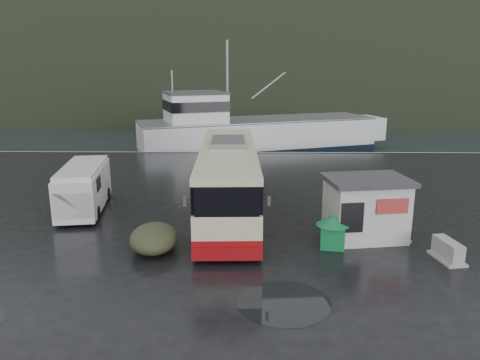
{
  "coord_description": "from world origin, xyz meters",
  "views": [
    {
      "loc": [
        3.04,
        -20.01,
        7.75
      ],
      "look_at": [
        2.72,
        3.69,
        1.7
      ],
      "focal_mm": 35.0,
      "sensor_mm": 36.0,
      "label": 1
    }
  ],
  "objects_px": {
    "coach_bus": "(228,212)",
    "fishing_trawler": "(258,139)",
    "white_van": "(86,210)",
    "jersey_barrier_b": "(394,237)",
    "jersey_barrier_c": "(447,260)",
    "dome_tent": "(154,250)",
    "waste_bin_right": "(332,247)",
    "ticket_kiosk": "(363,237)",
    "jersey_barrier_a": "(244,246)",
    "waste_bin_left": "(230,232)"
  },
  "relations": [
    {
      "from": "white_van",
      "to": "jersey_barrier_c",
      "type": "height_order",
      "value": "white_van"
    },
    {
      "from": "coach_bus",
      "to": "dome_tent",
      "type": "xyz_separation_m",
      "value": [
        -2.94,
        -5.14,
        0.0
      ]
    },
    {
      "from": "jersey_barrier_b",
      "to": "jersey_barrier_c",
      "type": "bearing_deg",
      "value": -62.35
    },
    {
      "from": "white_van",
      "to": "jersey_barrier_c",
      "type": "relative_size",
      "value": 3.6
    },
    {
      "from": "waste_bin_right",
      "to": "jersey_barrier_c",
      "type": "distance_m",
      "value": 4.57
    },
    {
      "from": "jersey_barrier_b",
      "to": "waste_bin_right",
      "type": "bearing_deg",
      "value": -157.95
    },
    {
      "from": "coach_bus",
      "to": "white_van",
      "type": "distance_m",
      "value": 7.66
    },
    {
      "from": "waste_bin_left",
      "to": "jersey_barrier_a",
      "type": "xyz_separation_m",
      "value": [
        0.68,
        -1.61,
        0.0
      ]
    },
    {
      "from": "white_van",
      "to": "jersey_barrier_b",
      "type": "bearing_deg",
      "value": -21.71
    },
    {
      "from": "waste_bin_right",
      "to": "jersey_barrier_a",
      "type": "relative_size",
      "value": 0.81
    },
    {
      "from": "waste_bin_right",
      "to": "ticket_kiosk",
      "type": "height_order",
      "value": "ticket_kiosk"
    },
    {
      "from": "white_van",
      "to": "waste_bin_right",
      "type": "relative_size",
      "value": 4.11
    },
    {
      "from": "ticket_kiosk",
      "to": "jersey_barrier_a",
      "type": "relative_size",
      "value": 1.99
    },
    {
      "from": "white_van",
      "to": "dome_tent",
      "type": "height_order",
      "value": "white_van"
    },
    {
      "from": "jersey_barrier_a",
      "to": "fishing_trawler",
      "type": "xyz_separation_m",
      "value": [
        1.27,
        28.19,
        0.0
      ]
    },
    {
      "from": "waste_bin_right",
      "to": "jersey_barrier_b",
      "type": "height_order",
      "value": "waste_bin_right"
    },
    {
      "from": "coach_bus",
      "to": "jersey_barrier_a",
      "type": "distance_m",
      "value": 4.65
    },
    {
      "from": "waste_bin_right",
      "to": "jersey_barrier_a",
      "type": "xyz_separation_m",
      "value": [
        -3.77,
        0.08,
        0.0
      ]
    },
    {
      "from": "jersey_barrier_c",
      "to": "coach_bus",
      "type": "bearing_deg",
      "value": 146.6
    },
    {
      "from": "coach_bus",
      "to": "white_van",
      "type": "relative_size",
      "value": 2.23
    },
    {
      "from": "waste_bin_left",
      "to": "ticket_kiosk",
      "type": "xyz_separation_m",
      "value": [
        6.08,
        -0.58,
        0.0
      ]
    },
    {
      "from": "jersey_barrier_c",
      "to": "dome_tent",
      "type": "bearing_deg",
      "value": 176.19
    },
    {
      "from": "jersey_barrier_b",
      "to": "fishing_trawler",
      "type": "xyz_separation_m",
      "value": [
        -5.56,
        27.03,
        0.0
      ]
    },
    {
      "from": "dome_tent",
      "to": "fishing_trawler",
      "type": "bearing_deg",
      "value": 80.02
    },
    {
      "from": "white_van",
      "to": "jersey_barrier_a",
      "type": "xyz_separation_m",
      "value": [
        8.51,
        -4.85,
        0.0
      ]
    },
    {
      "from": "dome_tent",
      "to": "jersey_barrier_c",
      "type": "height_order",
      "value": "dome_tent"
    },
    {
      "from": "waste_bin_left",
      "to": "jersey_barrier_b",
      "type": "xyz_separation_m",
      "value": [
        7.51,
        -0.46,
        0.0
      ]
    },
    {
      "from": "dome_tent",
      "to": "coach_bus",
      "type": "bearing_deg",
      "value": 60.26
    },
    {
      "from": "waste_bin_right",
      "to": "fishing_trawler",
      "type": "distance_m",
      "value": 28.38
    },
    {
      "from": "coach_bus",
      "to": "fishing_trawler",
      "type": "xyz_separation_m",
      "value": [
        2.12,
        23.62,
        0.0
      ]
    },
    {
      "from": "fishing_trawler",
      "to": "dome_tent",
      "type": "bearing_deg",
      "value": -119.47
    },
    {
      "from": "ticket_kiosk",
      "to": "jersey_barrier_a",
      "type": "bearing_deg",
      "value": -177.67
    },
    {
      "from": "fishing_trawler",
      "to": "ticket_kiosk",
      "type": "bearing_deg",
      "value": -100.84
    },
    {
      "from": "waste_bin_right",
      "to": "jersey_barrier_b",
      "type": "distance_m",
      "value": 3.3
    },
    {
      "from": "waste_bin_right",
      "to": "ticket_kiosk",
      "type": "relative_size",
      "value": 0.41
    },
    {
      "from": "white_van",
      "to": "dome_tent",
      "type": "xyz_separation_m",
      "value": [
        4.72,
        -5.42,
        0.0
      ]
    },
    {
      "from": "waste_bin_left",
      "to": "dome_tent",
      "type": "xyz_separation_m",
      "value": [
        -3.11,
        -2.19,
        0.0
      ]
    },
    {
      "from": "jersey_barrier_b",
      "to": "ticket_kiosk",
      "type": "bearing_deg",
      "value": -174.86
    },
    {
      "from": "jersey_barrier_c",
      "to": "white_van",
      "type": "bearing_deg",
      "value": 159.55
    },
    {
      "from": "coach_bus",
      "to": "waste_bin_right",
      "type": "xyz_separation_m",
      "value": [
        4.63,
        -4.65,
        0.0
      ]
    },
    {
      "from": "ticket_kiosk",
      "to": "jersey_barrier_b",
      "type": "height_order",
      "value": "ticket_kiosk"
    },
    {
      "from": "waste_bin_right",
      "to": "dome_tent",
      "type": "relative_size",
      "value": 0.52
    },
    {
      "from": "white_van",
      "to": "jersey_barrier_b",
      "type": "distance_m",
      "value": 15.78
    },
    {
      "from": "jersey_barrier_b",
      "to": "white_van",
      "type": "bearing_deg",
      "value": 166.48
    },
    {
      "from": "jersey_barrier_a",
      "to": "jersey_barrier_c",
      "type": "xyz_separation_m",
      "value": [
        8.15,
        -1.37,
        0.0
      ]
    },
    {
      "from": "waste_bin_left",
      "to": "fishing_trawler",
      "type": "distance_m",
      "value": 26.65
    },
    {
      "from": "jersey_barrier_c",
      "to": "jersey_barrier_a",
      "type": "bearing_deg",
      "value": 170.48
    },
    {
      "from": "ticket_kiosk",
      "to": "jersey_barrier_c",
      "type": "relative_size",
      "value": 2.17
    },
    {
      "from": "dome_tent",
      "to": "waste_bin_right",
      "type": "bearing_deg",
      "value": 3.72
    },
    {
      "from": "jersey_barrier_a",
      "to": "waste_bin_left",
      "type": "bearing_deg",
      "value": 112.98
    }
  ]
}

